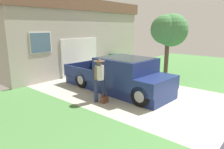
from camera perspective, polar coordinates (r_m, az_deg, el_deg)
The scene contains 6 objects.
pickup_truck at distance 9.31m, azimuth 2.96°, elevation -0.51°, with size 2.26×5.61×1.61m.
person_with_hat at distance 8.11m, azimuth -3.53°, elevation -0.60°, with size 0.53×0.45×1.76m.
handbag at distance 8.15m, azimuth -2.11°, elevation -6.93°, with size 0.31×0.17×0.43m.
house_with_garage at distance 15.62m, azimuth -14.13°, elevation 10.61°, with size 10.58×6.23×4.62m.
front_yard_tree at distance 12.63m, azimuth 15.59°, elevation 11.83°, with size 2.13×2.03×3.69m.
wheeled_trash_bin at distance 14.55m, azimuth 0.84°, elevation 3.87°, with size 0.60×0.72×1.06m.
Camera 1 is at (-7.30, -0.90, 2.95)m, focal length 32.74 mm.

